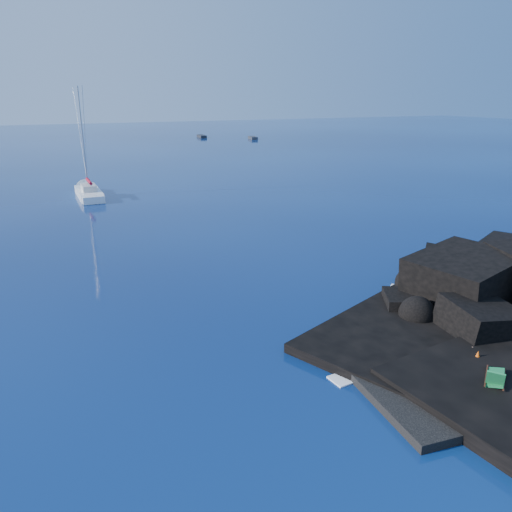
{
  "coord_description": "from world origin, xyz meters",
  "views": [
    {
      "loc": [
        -10.34,
        -11.74,
        10.97
      ],
      "look_at": [
        1.27,
        13.28,
        2.0
      ],
      "focal_mm": 35.0,
      "sensor_mm": 36.0,
      "label": 1
    }
  ],
  "objects_px": {
    "marker_cone": "(478,357)",
    "sunbather": "(463,350)",
    "sailboat": "(89,197)",
    "deck_chair": "(496,372)",
    "distant_boat_b": "(253,139)",
    "distant_boat_a": "(202,138)"
  },
  "relations": [
    {
      "from": "sunbather",
      "to": "marker_cone",
      "type": "bearing_deg",
      "value": -79.16
    },
    {
      "from": "sunbather",
      "to": "deck_chair",
      "type": "bearing_deg",
      "value": -97.92
    },
    {
      "from": "deck_chair",
      "to": "distant_boat_a",
      "type": "relative_size",
      "value": 0.34
    },
    {
      "from": "sailboat",
      "to": "distant_boat_b",
      "type": "xyz_separation_m",
      "value": [
        48.13,
        61.29,
        0.0
      ]
    },
    {
      "from": "sailboat",
      "to": "distant_boat_a",
      "type": "height_order",
      "value": "sailboat"
    },
    {
      "from": "distant_boat_b",
      "to": "sailboat",
      "type": "bearing_deg",
      "value": -116.24
    },
    {
      "from": "deck_chair",
      "to": "sunbather",
      "type": "distance_m",
      "value": 2.48
    },
    {
      "from": "deck_chair",
      "to": "marker_cone",
      "type": "xyz_separation_m",
      "value": [
        0.81,
        1.54,
        -0.32
      ]
    },
    {
      "from": "marker_cone",
      "to": "distant_boat_b",
      "type": "relative_size",
      "value": 0.11
    },
    {
      "from": "sunbather",
      "to": "distant_boat_b",
      "type": "xyz_separation_m",
      "value": [
        38.32,
        105.65,
        -0.53
      ]
    },
    {
      "from": "marker_cone",
      "to": "distant_boat_a",
      "type": "relative_size",
      "value": 0.11
    },
    {
      "from": "deck_chair",
      "to": "distant_boat_a",
      "type": "height_order",
      "value": "deck_chair"
    },
    {
      "from": "marker_cone",
      "to": "distant_boat_b",
      "type": "xyz_separation_m",
      "value": [
        38.33,
        106.42,
        -0.62
      ]
    },
    {
      "from": "sailboat",
      "to": "deck_chair",
      "type": "xyz_separation_m",
      "value": [
        8.99,
        -46.67,
        0.94
      ]
    },
    {
      "from": "sailboat",
      "to": "sunbather",
      "type": "distance_m",
      "value": 45.44
    },
    {
      "from": "deck_chair",
      "to": "marker_cone",
      "type": "relative_size",
      "value": 3.19
    },
    {
      "from": "sailboat",
      "to": "distant_boat_b",
      "type": "bearing_deg",
      "value": 52.37
    },
    {
      "from": "sunbather",
      "to": "marker_cone",
      "type": "height_order",
      "value": "marker_cone"
    },
    {
      "from": "marker_cone",
      "to": "sailboat",
      "type": "bearing_deg",
      "value": 102.25
    },
    {
      "from": "distant_boat_b",
      "to": "sunbather",
      "type": "bearing_deg",
      "value": -98.03
    },
    {
      "from": "marker_cone",
      "to": "sunbather",
      "type": "bearing_deg",
      "value": 89.26
    },
    {
      "from": "marker_cone",
      "to": "distant_boat_b",
      "type": "height_order",
      "value": "marker_cone"
    }
  ]
}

